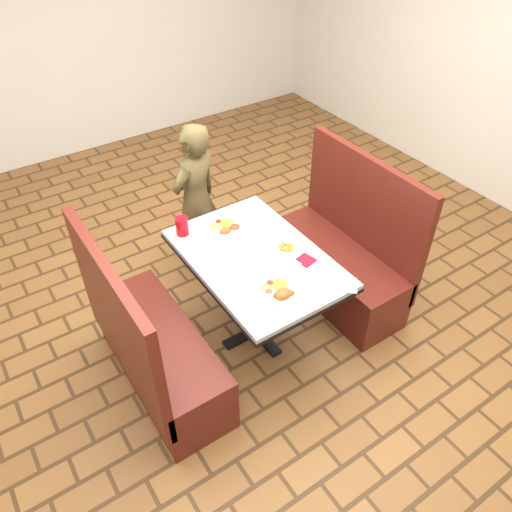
# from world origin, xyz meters

# --- Properties ---
(room) EXTENTS (7.00, 7.04, 2.82)m
(room) POSITION_xyz_m (0.00, 0.00, 1.91)
(room) COLOR brown
(room) RESTS_ON ground
(dining_table) EXTENTS (0.81, 1.21, 0.75)m
(dining_table) POSITION_xyz_m (0.00, 0.00, 0.65)
(dining_table) COLOR #ABAEB0
(dining_table) RESTS_ON ground
(booth_bench_left) EXTENTS (0.47, 1.20, 1.17)m
(booth_bench_left) POSITION_xyz_m (-0.80, 0.00, 0.33)
(booth_bench_left) COLOR #591D14
(booth_bench_left) RESTS_ON ground
(booth_bench_right) EXTENTS (0.47, 1.20, 1.17)m
(booth_bench_right) POSITION_xyz_m (0.80, 0.00, 0.33)
(booth_bench_right) COLOR #591D14
(booth_bench_right) RESTS_ON ground
(diner_person) EXTENTS (0.55, 0.45, 1.30)m
(diner_person) POSITION_xyz_m (0.05, 0.94, 0.65)
(diner_person) COLOR brown
(diner_person) RESTS_ON ground
(near_dinner_plate) EXTENTS (0.26, 0.26, 0.08)m
(near_dinner_plate) POSITION_xyz_m (-0.08, -0.36, 0.78)
(near_dinner_plate) COLOR white
(near_dinner_plate) RESTS_ON dining_table
(far_dinner_plate) EXTENTS (0.26, 0.26, 0.07)m
(far_dinner_plate) POSITION_xyz_m (-0.01, 0.37, 0.77)
(far_dinner_plate) COLOR white
(far_dinner_plate) RESTS_ON dining_table
(plantain_plate) EXTENTS (0.16, 0.16, 0.02)m
(plantain_plate) POSITION_xyz_m (0.21, -0.06, 0.76)
(plantain_plate) COLOR white
(plantain_plate) RESTS_ON dining_table
(maroon_napkin) EXTENTS (0.13, 0.13, 0.00)m
(maroon_napkin) POSITION_xyz_m (0.24, -0.22, 0.75)
(maroon_napkin) COLOR maroon
(maroon_napkin) RESTS_ON dining_table
(spoon_utensil) EXTENTS (0.03, 0.15, 0.00)m
(spoon_utensil) POSITION_xyz_m (0.18, -0.17, 0.76)
(spoon_utensil) COLOR silver
(spoon_utensil) RESTS_ON dining_table
(red_tumbler) EXTENTS (0.09, 0.09, 0.13)m
(red_tumbler) POSITION_xyz_m (-0.29, 0.49, 0.82)
(red_tumbler) COLOR red
(red_tumbler) RESTS_ON dining_table
(paper_napkin) EXTENTS (0.22, 0.22, 0.01)m
(paper_napkin) POSITION_xyz_m (0.28, -0.53, 0.76)
(paper_napkin) COLOR white
(paper_napkin) RESTS_ON dining_table
(knife_utensil) EXTENTS (0.04, 0.15, 0.00)m
(knife_utensil) POSITION_xyz_m (-0.04, -0.33, 0.76)
(knife_utensil) COLOR silver
(knife_utensil) RESTS_ON dining_table
(fork_utensil) EXTENTS (0.07, 0.13, 0.00)m
(fork_utensil) POSITION_xyz_m (-0.14, -0.41, 0.76)
(fork_utensil) COLOR silver
(fork_utensil) RESTS_ON dining_table
(lettuce_shreds) EXTENTS (0.28, 0.32, 0.00)m
(lettuce_shreds) POSITION_xyz_m (0.04, 0.06, 0.75)
(lettuce_shreds) COLOR #87C74F
(lettuce_shreds) RESTS_ON dining_table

